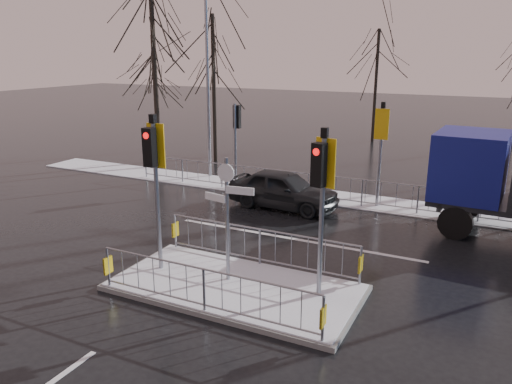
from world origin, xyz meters
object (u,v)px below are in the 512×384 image
at_px(traffic_island, 235,275).
at_px(street_lamp_left, 209,77).
at_px(flatbed_truck, 502,182).
at_px(car_far_lane, 283,189).

bearing_deg(traffic_island, street_lamp_left, 124.07).
bearing_deg(traffic_island, flatbed_truck, 51.70).
xyz_separation_m(traffic_island, car_far_lane, (-1.57, 6.60, 0.31)).
relative_size(traffic_island, flatbed_truck, 0.86).
height_order(traffic_island, street_lamp_left, street_lamp_left).
bearing_deg(car_far_lane, flatbed_truck, -82.75).
height_order(car_far_lane, flatbed_truck, flatbed_truck).
xyz_separation_m(traffic_island, street_lamp_left, (-6.42, 9.49, 4.10)).
bearing_deg(street_lamp_left, car_far_lane, -30.76).
height_order(traffic_island, flatbed_truck, traffic_island).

